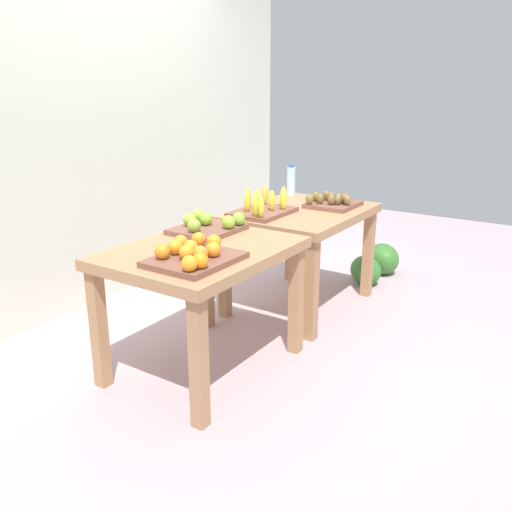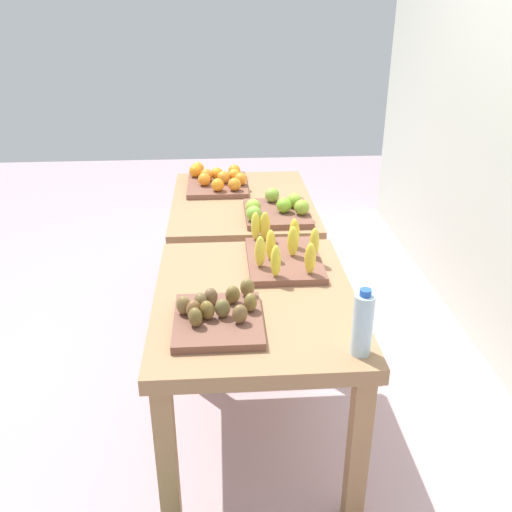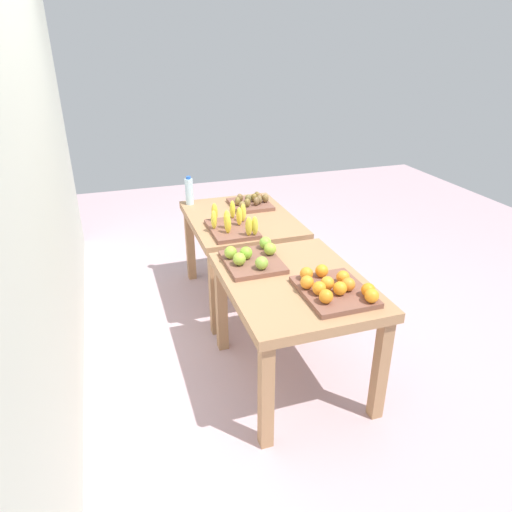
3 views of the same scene
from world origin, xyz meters
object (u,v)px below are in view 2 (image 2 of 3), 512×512
display_table_left (242,216)px  banana_crate (283,253)px  orange_bin (218,180)px  water_bottle (363,324)px  display_table_right (255,317)px  apple_bin (277,209)px  kiwi_bin (218,314)px

display_table_left → banana_crate: (0.84, 0.14, 0.15)m
orange_bin → water_bottle: size_ratio=1.84×
display_table_left → orange_bin: bearing=-149.3°
display_table_right → water_bottle: water_bottle is taller
display_table_right → apple_bin: apple_bin is taller
apple_bin → kiwi_bin: (1.04, -0.32, -0.00)m
kiwi_bin → banana_crate: bearing=148.4°
orange_bin → banana_crate: size_ratio=1.00×
display_table_right → apple_bin: bearing=168.3°
orange_bin → kiwi_bin: (1.54, -0.01, -0.01)m
orange_bin → apple_bin: size_ratio=1.12×
banana_crate → water_bottle: water_bottle is taller
display_table_right → apple_bin: size_ratio=2.60×
display_table_right → display_table_left: bearing=180.0°
apple_bin → display_table_right: bearing=-11.7°
display_table_right → orange_bin: orange_bin is taller
display_table_left → apple_bin: bearing=31.7°
water_bottle → apple_bin: bearing=-173.1°
display_table_right → water_bottle: bearing=37.8°
kiwi_bin → apple_bin: bearing=162.8°
display_table_left → display_table_right: 1.12m
display_table_left → kiwi_bin: kiwi_bin is taller
display_table_left → orange_bin: 0.30m
orange_bin → water_bottle: (1.77, 0.46, 0.07)m
display_table_right → water_bottle: 0.57m
orange_bin → water_bottle: bearing=14.6°
apple_bin → banana_crate: (0.56, -0.03, 0.01)m
display_table_right → banana_crate: size_ratio=2.34×
banana_crate → apple_bin: bearing=177.0°
apple_bin → kiwi_bin: size_ratio=1.11×
banana_crate → kiwi_bin: banana_crate is taller
display_table_left → orange_bin: orange_bin is taller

